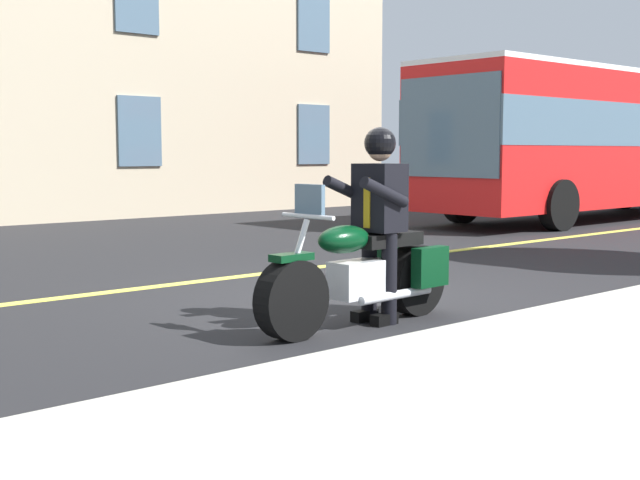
% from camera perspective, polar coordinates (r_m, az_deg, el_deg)
% --- Properties ---
extents(ground_plane, '(80.00, 80.00, 0.00)m').
position_cam_1_polar(ground_plane, '(8.78, 2.62, -3.94)').
color(ground_plane, black).
extents(lane_center_stripe, '(60.00, 0.16, 0.01)m').
position_cam_1_polar(lane_center_stripe, '(10.30, -5.12, -2.46)').
color(lane_center_stripe, '#E5DB4C').
rests_on(lane_center_stripe, ground_plane).
extents(motorcycle_main, '(2.22, 0.65, 1.26)m').
position_cam_1_polar(motorcycle_main, '(7.31, 3.01, -2.38)').
color(motorcycle_main, black).
rests_on(motorcycle_main, ground_plane).
extents(rider_main, '(0.64, 0.57, 1.74)m').
position_cam_1_polar(rider_main, '(7.39, 4.02, 2.26)').
color(rider_main, black).
rests_on(rider_main, ground_plane).
extents(bus_near, '(11.05, 2.70, 3.30)m').
position_cam_1_polar(bus_near, '(20.46, 18.79, 6.70)').
color(bus_near, red).
rests_on(bus_near, ground_plane).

